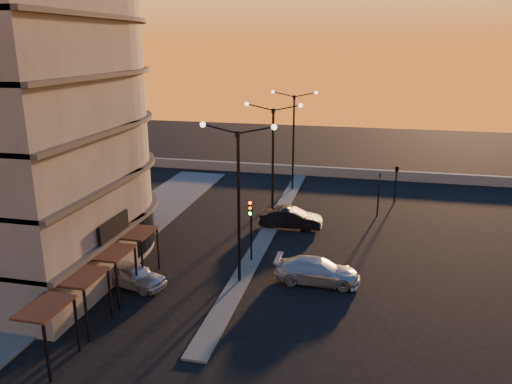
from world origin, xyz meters
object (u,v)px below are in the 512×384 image
object	(u,v)px
traffic_light_main	(251,220)
car_wagon	(317,271)
car_hatchback	(133,275)
car_sedan	(291,218)
streetlamp_mid	(273,155)

from	to	relation	value
traffic_light_main	car_wagon	distance (m)	5.31
car_hatchback	car_sedan	world-z (taller)	car_sedan
traffic_light_main	car_sedan	size ratio (longest dim) A/B	0.90
streetlamp_mid	traffic_light_main	xyz separation A→B (m)	(0.00, -7.13, -2.70)
streetlamp_mid	car_wagon	distance (m)	11.14
car_wagon	car_sedan	bearing A→B (deg)	18.83
car_hatchback	car_wagon	distance (m)	10.84
streetlamp_mid	car_hatchback	size ratio (longest dim) A/B	2.30
car_hatchback	streetlamp_mid	bearing A→B (deg)	-12.69
traffic_light_main	car_hatchback	bearing A→B (deg)	-141.57
car_sedan	car_wagon	world-z (taller)	car_sedan
car_hatchback	car_wagon	xyz separation A→B (m)	(10.45, 2.89, 0.03)
car_hatchback	car_sedan	bearing A→B (deg)	-18.66
traffic_light_main	car_hatchback	size ratio (longest dim) A/B	1.03
traffic_light_main	car_hatchback	world-z (taller)	traffic_light_main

